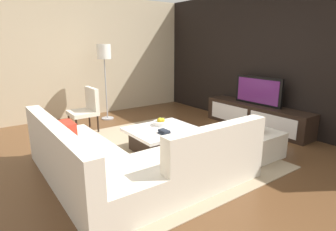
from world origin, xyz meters
name	(u,v)px	position (x,y,z in m)	size (l,w,h in m)	color
ground_plane	(161,154)	(0.00, 0.00, 0.00)	(14.00, 14.00, 0.00)	brown
feature_wall_back	(270,60)	(0.00, 2.70, 1.40)	(6.40, 0.12, 2.80)	black
side_wall_left	(93,57)	(-3.20, 0.20, 1.40)	(0.12, 5.20, 2.80)	#C6B28E
area_rug	(158,152)	(-0.10, 0.00, 0.01)	(3.41, 2.65, 0.01)	tan
media_console	(256,116)	(0.00, 2.40, 0.25)	(2.34, 0.48, 0.50)	black
television	(258,91)	(0.00, 2.40, 0.79)	(1.08, 0.06, 0.57)	black
sectional_couch	(127,162)	(0.52, -0.89, 0.28)	(2.45, 2.35, 0.82)	beige
coffee_table	(163,139)	(-0.10, 0.10, 0.20)	(0.94, 1.08, 0.38)	black
accent_chair_near	(87,107)	(-1.89, -0.50, 0.49)	(0.54, 0.50, 0.87)	black
floor_lamp	(104,57)	(-2.50, 0.19, 1.43)	(0.31, 0.31, 1.70)	#A5A5AA
ottoman	(254,144)	(0.92, 1.14, 0.20)	(0.70, 0.70, 0.40)	beige
fruit_bowl	(161,122)	(-0.28, 0.20, 0.43)	(0.28, 0.28, 0.13)	silver
decorative_ball	(256,124)	(0.92, 1.14, 0.53)	(0.26, 0.26, 0.26)	#AD8451
book_stack	(164,132)	(0.12, -0.03, 0.41)	(0.19, 0.15, 0.06)	#1E232D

